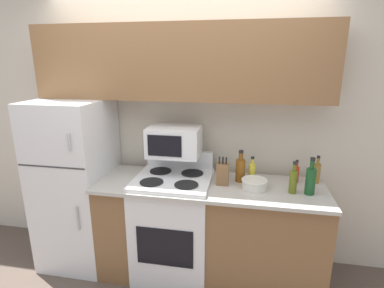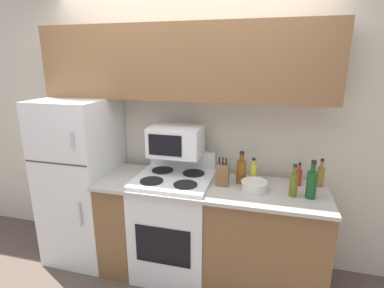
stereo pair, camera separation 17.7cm
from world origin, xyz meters
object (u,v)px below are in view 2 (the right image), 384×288
object	(u,v)px
bottle_whiskey	(241,171)
bottle_vinegar	(321,176)
microwave	(176,141)
refrigerator	(82,180)
bottle_olive_oil	(294,184)
bowl	(254,186)
bottle_cooking_spray	(253,173)
bottle_wine_green	(312,183)
knife_block	(223,174)
stove	(174,224)
bottle_hot_sauce	(299,177)

from	to	relation	value
bottle_whiskey	bottle_vinegar	bearing A→B (deg)	8.31
microwave	bottle_vinegar	world-z (taller)	microwave
refrigerator	bottle_olive_oil	bearing A→B (deg)	-2.99
bowl	bottle_cooking_spray	bearing A→B (deg)	97.88
bowl	bottle_vinegar	distance (m)	0.57
bottle_wine_green	bottle_vinegar	world-z (taller)	bottle_wine_green
microwave	knife_block	world-z (taller)	microwave
refrigerator	bottle_olive_oil	xyz separation A→B (m)	(1.94, -0.10, 0.22)
bottle_cooking_spray	bottle_wine_green	xyz separation A→B (m)	(0.45, -0.19, 0.03)
bottle_wine_green	bottle_whiskey	size ratio (longest dim) A/B	1.07
stove	knife_block	world-z (taller)	knife_block
microwave	bottle_whiskey	world-z (taller)	microwave
bottle_vinegar	bottle_wine_green	bearing A→B (deg)	-111.42
bottle_vinegar	bottle_whiskey	size ratio (longest dim) A/B	0.86
knife_block	bottle_cooking_spray	world-z (taller)	knife_block
bottle_olive_oil	refrigerator	bearing A→B (deg)	177.01
bottle_wine_green	bottle_whiskey	bearing A→B (deg)	163.78
microwave	knife_block	xyz separation A→B (m)	(0.44, -0.11, -0.23)
knife_block	bowl	distance (m)	0.27
bowl	bottle_cooking_spray	world-z (taller)	bottle_cooking_spray
microwave	knife_block	size ratio (longest dim) A/B	1.87
stove	bottle_olive_oil	world-z (taller)	bottle_olive_oil
refrigerator	bottle_cooking_spray	size ratio (longest dim) A/B	7.21
refrigerator	knife_block	xyz separation A→B (m)	(1.38, -0.03, 0.21)
stove	bottle_vinegar	size ratio (longest dim) A/B	4.58
refrigerator	bowl	world-z (taller)	refrigerator
bottle_vinegar	bottle_whiskey	bearing A→B (deg)	-171.69
microwave	bottle_hot_sauce	distance (m)	1.09
bottle_cooking_spray	bowl	bearing A→B (deg)	-82.12
refrigerator	microwave	bearing A→B (deg)	4.94
bowl	bottle_olive_oil	size ratio (longest dim) A/B	0.82
bowl	bottle_hot_sauce	size ratio (longest dim) A/B	1.07
knife_block	bottle_cooking_spray	xyz separation A→B (m)	(0.24, 0.12, -0.01)
bottle_olive_oil	stove	bearing A→B (deg)	176.78
bottle_cooking_spray	bottle_olive_oil	xyz separation A→B (m)	(0.32, -0.19, 0.02)
bottle_vinegar	bottle_cooking_spray	bearing A→B (deg)	-173.12
stove	bottle_olive_oil	xyz separation A→B (m)	(0.99, -0.06, 0.52)
refrigerator	bottle_hot_sauce	size ratio (longest dim) A/B	7.93
knife_block	bottle_vinegar	xyz separation A→B (m)	(0.79, 0.18, -0.00)
bottle_cooking_spray	stove	bearing A→B (deg)	-168.72
bottle_whiskey	bottle_olive_oil	size ratio (longest dim) A/B	1.08
bottle_olive_oil	knife_block	bearing A→B (deg)	172.64
stove	bottle_wine_green	xyz separation A→B (m)	(1.12, -0.05, 0.54)
bottle_wine_green	bottle_hot_sauce	world-z (taller)	bottle_wine_green
knife_block	bottle_wine_green	distance (m)	0.69
bottle_whiskey	bottle_olive_oil	xyz separation A→B (m)	(0.42, -0.16, -0.01)
refrigerator	bottle_wine_green	size ratio (longest dim) A/B	5.28
stove	bottle_olive_oil	bearing A→B (deg)	-3.22
bottle_wine_green	bottle_olive_oil	xyz separation A→B (m)	(-0.13, -0.00, -0.02)
stove	bottle_cooking_spray	world-z (taller)	bottle_cooking_spray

